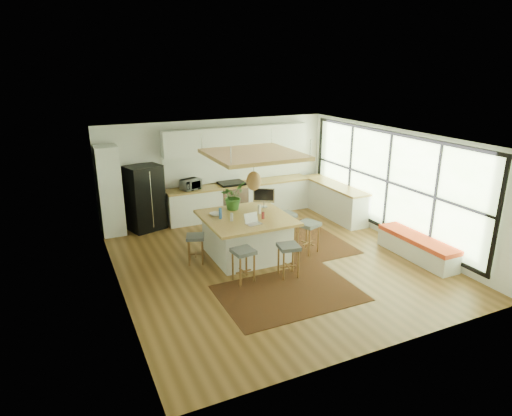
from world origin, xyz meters
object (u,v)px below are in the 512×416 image
island (246,236)px  stool_near_right (288,260)px  stool_right_back (285,227)px  stool_left_side (196,247)px  laptop (254,219)px  microwave (191,183)px  island_plant (233,199)px  monitor (264,197)px  fridge (145,195)px  stool_right_front (308,238)px  stool_near_left (243,265)px

island → stool_near_right: island is taller
stool_right_back → stool_left_side: stool_right_back is taller
stool_right_back → laptop: (-1.25, -0.90, 0.70)m
laptop → microwave: microwave is taller
stool_near_right → island_plant: island_plant is taller
stool_left_side → monitor: 2.00m
fridge → monitor: bearing=-61.2°
island → laptop: bearing=-95.8°
fridge → monitor: size_ratio=3.37×
monitor → island_plant: bearing=-162.2°
stool_right_back → stool_right_front: bearing=-80.6°
stool_right_front → stool_right_back: bearing=99.4°
island → island_plant: island_plant is taller
stool_near_right → island_plant: (-0.42, 1.91, 0.82)m
fridge → laptop: 3.56m
stool_near_right → monitor: size_ratio=1.36×
stool_near_right → fridge: bearing=117.5°
stool_left_side → monitor: monitor is taller
stool_right_back → laptop: laptop is taller
stool_right_back → island_plant: island_plant is taller
island → stool_left_side: island is taller
stool_near_left → island_plant: 1.98m
stool_right_front → stool_left_side: stool_right_front is taller
monitor → stool_right_front: bearing=-19.7°
fridge → stool_right_front: 4.35m
stool_near_left → stool_right_back: 2.31m
stool_right_back → laptop: bearing=-144.4°
stool_near_left → microwave: bearing=88.4°
stool_right_back → microwave: bearing=126.0°
stool_left_side → island: bearing=-6.0°
monitor → microwave: bearing=148.3°
stool_left_side → laptop: (1.09, -0.64, 0.70)m
stool_near_left → laptop: (0.50, 0.60, 0.70)m
laptop → island_plant: bearing=82.0°
stool_near_right → monitor: bearing=80.6°
fridge → stool_right_front: bearing=-63.3°
stool_near_left → stool_right_back: (1.76, 1.50, 0.00)m
stool_near_left → stool_near_right: (0.91, -0.17, 0.00)m
stool_near_left → microwave: (0.10, 3.77, 0.74)m
stool_right_front → microwave: 3.65m
stool_left_side → stool_near_right: bearing=-43.3°
stool_left_side → laptop: laptop is taller
stool_right_front → laptop: size_ratio=2.16×
fridge → stool_right_back: fridge is taller
island → stool_right_front: bearing=-18.4°
island → laptop: laptop is taller
stool_left_side → fridge: bearing=102.2°
fridge → microwave: size_ratio=3.35×
stool_near_right → laptop: size_ratio=2.01×
fridge → stool_left_side: fridge is taller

